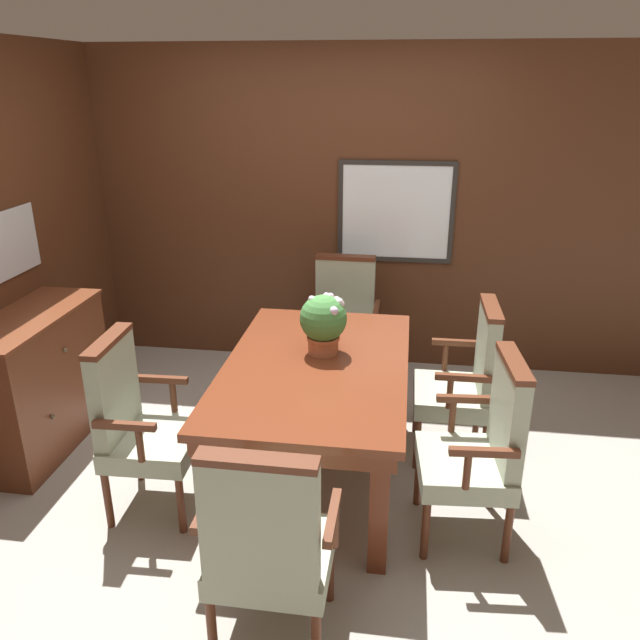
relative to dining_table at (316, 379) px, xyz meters
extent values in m
plane|color=#A39E93|center=(-0.16, -0.08, -0.63)|extent=(14.00, 14.00, 0.00)
cube|color=#4C2816|center=(-0.16, 1.68, 0.59)|extent=(7.20, 0.06, 2.45)
cube|color=white|center=(0.37, 1.64, 0.62)|extent=(0.81, 0.01, 0.70)
cube|color=#282623|center=(0.37, 1.63, 0.99)|extent=(0.88, 0.02, 0.04)
cube|color=#282623|center=(0.37, 1.63, 0.25)|extent=(0.88, 0.02, 0.03)
cube|color=#282623|center=(-0.05, 1.63, 0.62)|extent=(0.04, 0.02, 0.70)
cube|color=#282623|center=(0.79, 1.63, 0.62)|extent=(0.03, 0.02, 0.70)
cube|color=maroon|center=(-0.40, -0.71, -0.29)|extent=(0.09, 0.09, 0.68)
cube|color=maroon|center=(0.40, -0.71, -0.29)|extent=(0.09, 0.09, 0.68)
cube|color=maroon|center=(-0.40, 0.71, -0.29)|extent=(0.09, 0.09, 0.68)
cube|color=maroon|center=(0.40, 0.71, -0.29)|extent=(0.09, 0.09, 0.68)
cube|color=maroon|center=(0.00, 0.00, 0.01)|extent=(0.95, 1.58, 0.09)
cube|color=maroon|center=(0.00, 0.00, 0.07)|extent=(1.01, 1.64, 0.04)
cylinder|color=#562B19|center=(0.59, -0.20, -0.46)|extent=(0.04, 0.04, 0.34)
cylinder|color=#562B19|center=(0.62, -0.61, -0.46)|extent=(0.04, 0.04, 0.34)
cylinder|color=#562B19|center=(0.98, -0.16, -0.46)|extent=(0.04, 0.04, 0.34)
cylinder|color=#562B19|center=(1.01, -0.58, -0.46)|extent=(0.04, 0.04, 0.34)
cube|color=#9EA88E|center=(0.80, -0.39, -0.24)|extent=(0.49, 0.51, 0.11)
cube|color=#9EA88E|center=(0.99, -0.37, 0.07)|extent=(0.11, 0.44, 0.51)
cube|color=#562B19|center=(0.99, -0.37, 0.34)|extent=(0.12, 0.45, 0.03)
cylinder|color=#562B19|center=(0.75, -0.14, -0.09)|extent=(0.04, 0.04, 0.20)
cube|color=#562B19|center=(0.82, -0.14, 0.01)|extent=(0.32, 0.06, 0.04)
cylinder|color=#562B19|center=(0.79, -0.64, -0.09)|extent=(0.04, 0.04, 0.20)
cube|color=#562B19|center=(0.86, -0.63, 0.01)|extent=(0.32, 0.06, 0.04)
cylinder|color=#562B19|center=(0.58, 0.57, -0.46)|extent=(0.04, 0.04, 0.34)
cylinder|color=#562B19|center=(0.59, 0.15, -0.46)|extent=(0.04, 0.04, 0.34)
cylinder|color=#562B19|center=(0.97, 0.57, -0.46)|extent=(0.04, 0.04, 0.34)
cylinder|color=#562B19|center=(0.98, 0.15, -0.46)|extent=(0.04, 0.04, 0.34)
cube|color=#9EA88E|center=(0.78, 0.36, -0.24)|extent=(0.46, 0.48, 0.11)
cube|color=#9EA88E|center=(0.97, 0.36, 0.07)|extent=(0.08, 0.44, 0.51)
cube|color=#562B19|center=(0.97, 0.36, 0.34)|extent=(0.09, 0.44, 0.03)
cylinder|color=#562B19|center=(0.74, 0.61, -0.09)|extent=(0.04, 0.04, 0.20)
cube|color=#562B19|center=(0.81, 0.61, 0.01)|extent=(0.32, 0.04, 0.04)
cylinder|color=#562B19|center=(0.75, 0.11, -0.09)|extent=(0.04, 0.04, 0.20)
cube|color=#562B19|center=(0.82, 0.11, 0.01)|extent=(0.32, 0.04, 0.04)
cylinder|color=#562B19|center=(0.20, -0.94, -0.46)|extent=(0.04, 0.04, 0.34)
cylinder|color=#562B19|center=(-0.22, -0.94, -0.46)|extent=(0.04, 0.04, 0.34)
cylinder|color=#562B19|center=(-0.22, -1.33, -0.46)|extent=(0.04, 0.04, 0.34)
cube|color=#9EA88E|center=(-0.01, -1.13, -0.24)|extent=(0.48, 0.45, 0.11)
cube|color=#9EA88E|center=(-0.01, -1.32, 0.07)|extent=(0.44, 0.08, 0.51)
cube|color=#562B19|center=(-0.01, -1.32, 0.34)|extent=(0.44, 0.09, 0.03)
cylinder|color=#562B19|center=(0.24, -1.10, -0.09)|extent=(0.04, 0.04, 0.20)
cube|color=#562B19|center=(0.24, -1.17, 0.01)|extent=(0.04, 0.32, 0.04)
cylinder|color=#562B19|center=(-0.26, -1.10, -0.09)|extent=(0.04, 0.04, 0.20)
cube|color=#562B19|center=(-0.26, -1.17, 0.01)|extent=(0.04, 0.32, 0.04)
cylinder|color=#562B19|center=(-0.19, 0.94, -0.46)|extent=(0.04, 0.04, 0.34)
cylinder|color=#562B19|center=(0.23, 0.93, -0.46)|extent=(0.04, 0.04, 0.34)
cylinder|color=#562B19|center=(-0.18, 1.33, -0.46)|extent=(0.04, 0.04, 0.34)
cylinder|color=#562B19|center=(0.23, 1.32, -0.46)|extent=(0.04, 0.04, 0.34)
cube|color=#9EA88E|center=(0.02, 1.13, -0.24)|extent=(0.48, 0.46, 0.11)
cube|color=#9EA88E|center=(0.02, 1.31, 0.07)|extent=(0.44, 0.09, 0.51)
cube|color=#562B19|center=(0.02, 1.31, 0.34)|extent=(0.44, 0.09, 0.03)
cylinder|color=#562B19|center=(-0.23, 1.10, -0.09)|extent=(0.04, 0.04, 0.20)
cube|color=#562B19|center=(-0.23, 1.17, 0.01)|extent=(0.04, 0.32, 0.04)
cylinder|color=#562B19|center=(0.27, 1.09, -0.09)|extent=(0.04, 0.04, 0.20)
cube|color=#562B19|center=(0.27, 1.16, 0.01)|extent=(0.04, 0.32, 0.04)
cylinder|color=#562B19|center=(-0.61, -0.60, -0.46)|extent=(0.04, 0.04, 0.34)
cylinder|color=#562B19|center=(-0.63, -0.18, -0.46)|extent=(0.04, 0.04, 0.34)
cylinder|color=#562B19|center=(-1.00, -0.61, -0.46)|extent=(0.04, 0.04, 0.34)
cylinder|color=#562B19|center=(-1.02, -0.19, -0.46)|extent=(0.04, 0.04, 0.34)
cube|color=#9EA88E|center=(-0.81, -0.40, -0.24)|extent=(0.47, 0.49, 0.11)
cube|color=#9EA88E|center=(-1.00, -0.40, 0.07)|extent=(0.09, 0.44, 0.51)
cube|color=#562B19|center=(-1.00, -0.40, 0.34)|extent=(0.10, 0.44, 0.03)
cylinder|color=#562B19|center=(-0.77, -0.64, -0.09)|extent=(0.04, 0.04, 0.20)
cube|color=#562B19|center=(-0.84, -0.65, 0.01)|extent=(0.32, 0.05, 0.04)
cylinder|color=#562B19|center=(-0.79, -0.15, -0.09)|extent=(0.04, 0.04, 0.20)
cube|color=#562B19|center=(-0.86, -0.15, 0.01)|extent=(0.32, 0.05, 0.04)
cylinder|color=#B2603D|center=(0.02, 0.15, 0.15)|extent=(0.17, 0.17, 0.10)
cylinder|color=#B2603D|center=(0.02, 0.15, 0.19)|extent=(0.19, 0.19, 0.02)
sphere|color=#427F3D|center=(0.02, 0.15, 0.31)|extent=(0.27, 0.27, 0.27)
sphere|color=silver|center=(0.03, 0.21, 0.42)|extent=(0.04, 0.04, 0.04)
sphere|color=silver|center=(-0.05, 0.20, 0.40)|extent=(0.04, 0.04, 0.04)
sphere|color=silver|center=(0.09, 0.18, 0.41)|extent=(0.04, 0.04, 0.04)
sphere|color=silver|center=(0.11, 0.17, 0.39)|extent=(0.04, 0.04, 0.04)
sphere|color=silver|center=(-0.04, 0.15, 0.42)|extent=(0.04, 0.04, 0.04)
sphere|color=silver|center=(0.05, 0.19, 0.42)|extent=(0.04, 0.04, 0.04)
sphere|color=silver|center=(0.10, 0.16, 0.40)|extent=(0.05, 0.05, 0.05)
sphere|color=silver|center=(-0.04, 0.26, 0.34)|extent=(0.04, 0.04, 0.04)
sphere|color=silver|center=(0.09, 0.07, 0.38)|extent=(0.05, 0.05, 0.05)
sphere|color=silver|center=(0.03, 0.23, 0.40)|extent=(0.05, 0.05, 0.05)
cube|color=brown|center=(-1.77, 0.09, -0.20)|extent=(0.41, 1.05, 0.86)
cube|color=brown|center=(-1.77, 0.09, 0.24)|extent=(0.43, 1.07, 0.02)
sphere|color=#4C422D|center=(-1.55, 0.09, 0.04)|extent=(0.03, 0.03, 0.03)
sphere|color=#4C422D|center=(-1.55, -0.14, -0.29)|extent=(0.03, 0.03, 0.03)
sphere|color=#4C422D|center=(-1.55, 0.33, -0.29)|extent=(0.03, 0.03, 0.03)
camera|label=1|loc=(0.47, -3.10, 1.58)|focal=35.00mm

